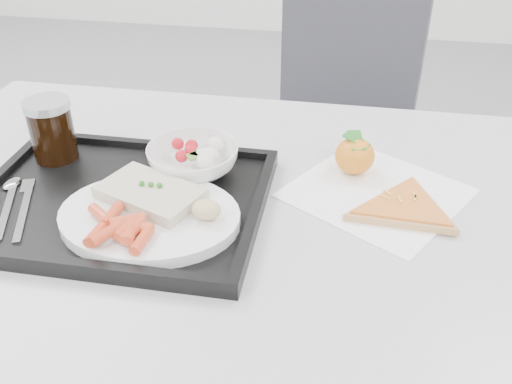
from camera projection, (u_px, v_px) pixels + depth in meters
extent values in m
cube|color=silver|center=(227.00, 208.00, 0.93)|extent=(1.20, 0.80, 0.03)
cylinder|color=#47474C|center=(58.00, 231.00, 1.49)|extent=(0.04, 0.04, 0.72)
cylinder|color=#47474C|center=(488.00, 280.00, 1.33)|extent=(0.04, 0.04, 0.72)
cube|color=#36373D|center=(339.00, 159.00, 1.63)|extent=(0.53, 0.53, 0.04)
cube|color=#36373D|center=(349.00, 51.00, 1.64)|extent=(0.41, 0.15, 0.46)
cylinder|color=#47474C|center=(266.00, 255.00, 1.63)|extent=(0.03, 0.03, 0.43)
cylinder|color=#47474C|center=(394.00, 270.00, 1.58)|extent=(0.03, 0.03, 0.43)
cylinder|color=#47474C|center=(283.00, 188.00, 1.93)|extent=(0.03, 0.03, 0.43)
cylinder|color=#47474C|center=(391.00, 198.00, 1.88)|extent=(0.03, 0.03, 0.43)
cube|color=black|center=(121.00, 203.00, 0.90)|extent=(0.45, 0.35, 0.01)
cube|color=black|center=(154.00, 145.00, 1.03)|extent=(0.45, 0.02, 0.01)
cube|color=black|center=(73.00, 264.00, 0.76)|extent=(0.45, 0.02, 0.01)
cube|color=black|center=(256.00, 209.00, 0.86)|extent=(0.02, 0.32, 0.01)
cylinder|color=white|center=(150.00, 217.00, 0.84)|extent=(0.27, 0.27, 0.02)
cube|color=beige|center=(150.00, 193.00, 0.86)|extent=(0.18, 0.14, 0.02)
sphere|color=#236B1C|center=(142.00, 184.00, 0.86)|extent=(0.01, 0.01, 0.01)
sphere|color=#236B1C|center=(151.00, 184.00, 0.86)|extent=(0.01, 0.01, 0.01)
sphere|color=#236B1C|center=(160.00, 185.00, 0.85)|extent=(0.01, 0.01, 0.01)
ellipsoid|color=tan|center=(206.00, 210.00, 0.81)|extent=(0.05, 0.05, 0.03)
imported|color=white|center=(193.00, 160.00, 0.95)|extent=(0.15, 0.15, 0.05)
cylinder|color=black|center=(52.00, 132.00, 0.98)|extent=(0.07, 0.07, 0.10)
cylinder|color=#A5A8AD|center=(46.00, 104.00, 0.95)|extent=(0.08, 0.08, 0.01)
cube|color=silver|center=(7.00, 211.00, 0.86)|extent=(0.06, 0.14, 0.00)
ellipsoid|color=silver|center=(12.00, 183.00, 0.93)|extent=(0.04, 0.05, 0.01)
cube|color=silver|center=(24.00, 213.00, 0.86)|extent=(0.06, 0.14, 0.00)
cube|color=silver|center=(28.00, 186.00, 0.92)|extent=(0.03, 0.04, 0.00)
cube|color=white|center=(376.00, 193.00, 0.93)|extent=(0.34, 0.33, 0.00)
ellipsoid|color=orange|center=(355.00, 156.00, 0.97)|extent=(0.08, 0.08, 0.06)
cube|color=#236B1C|center=(356.00, 140.00, 0.95)|extent=(0.03, 0.05, 0.02)
cube|color=#236B1C|center=(356.00, 140.00, 0.95)|extent=(0.05, 0.04, 0.02)
cylinder|color=tan|center=(404.00, 209.00, 0.88)|extent=(0.27, 0.27, 0.01)
cylinder|color=#C1571C|center=(405.00, 205.00, 0.88)|extent=(0.24, 0.24, 0.00)
cube|color=#EABC47|center=(400.00, 200.00, 0.88)|extent=(0.01, 0.02, 0.00)
cube|color=#EABC47|center=(415.00, 198.00, 0.89)|extent=(0.00, 0.02, 0.00)
cube|color=#EABC47|center=(386.00, 197.00, 0.89)|extent=(0.02, 0.01, 0.00)
cube|color=#EABC47|center=(415.00, 195.00, 0.89)|extent=(0.01, 0.02, 0.00)
cube|color=#EABC47|center=(388.00, 193.00, 0.90)|extent=(0.01, 0.01, 0.00)
cylinder|color=#D04423|center=(101.00, 215.00, 0.81)|extent=(0.05, 0.04, 0.02)
cylinder|color=#D04423|center=(136.00, 228.00, 0.79)|extent=(0.05, 0.02, 0.02)
cylinder|color=#D04423|center=(106.00, 234.00, 0.77)|extent=(0.04, 0.05, 0.02)
cylinder|color=#D04423|center=(127.00, 221.00, 0.79)|extent=(0.05, 0.04, 0.02)
cylinder|color=#D04423|center=(142.00, 241.00, 0.76)|extent=(0.02, 0.05, 0.02)
cylinder|color=#D04423|center=(112.00, 215.00, 0.81)|extent=(0.02, 0.05, 0.02)
cylinder|color=#D04423|center=(97.00, 233.00, 0.78)|extent=(0.02, 0.05, 0.02)
cylinder|color=#D04423|center=(133.00, 231.00, 0.78)|extent=(0.03, 0.05, 0.02)
cylinder|color=#D04423|center=(131.00, 231.00, 0.78)|extent=(0.02, 0.05, 0.02)
cylinder|color=#D04423|center=(128.00, 228.00, 0.78)|extent=(0.03, 0.05, 0.02)
sphere|color=red|center=(192.00, 145.00, 0.97)|extent=(0.02, 0.02, 0.02)
sphere|color=red|center=(191.00, 152.00, 0.95)|extent=(0.02, 0.02, 0.02)
sphere|color=red|center=(191.00, 151.00, 0.95)|extent=(0.02, 0.02, 0.02)
sphere|color=red|center=(178.00, 144.00, 0.97)|extent=(0.02, 0.02, 0.02)
sphere|color=red|center=(182.00, 156.00, 0.94)|extent=(0.02, 0.02, 0.02)
ellipsoid|color=silver|center=(205.00, 161.00, 0.93)|extent=(0.03, 0.03, 0.02)
ellipsoid|color=silver|center=(210.00, 155.00, 0.94)|extent=(0.03, 0.03, 0.02)
ellipsoid|color=silver|center=(215.00, 144.00, 0.97)|extent=(0.03, 0.03, 0.02)
ellipsoid|color=silver|center=(205.00, 161.00, 0.93)|extent=(0.03, 0.03, 0.02)
ellipsoid|color=silver|center=(204.00, 156.00, 0.94)|extent=(0.03, 0.03, 0.02)
cube|color=#587A2F|center=(205.00, 152.00, 0.94)|extent=(0.03, 0.03, 0.00)
cube|color=#587A2F|center=(198.00, 154.00, 0.94)|extent=(0.03, 0.03, 0.00)
cube|color=#587A2F|center=(194.00, 156.00, 0.93)|extent=(0.03, 0.03, 0.00)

